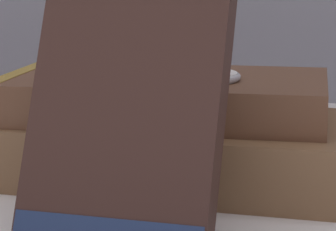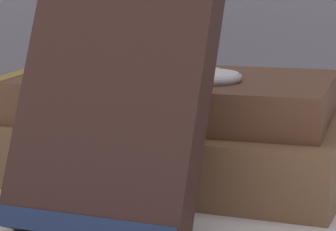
{
  "view_description": "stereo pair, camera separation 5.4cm",
  "coord_description": "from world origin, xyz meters",
  "views": [
    {
      "loc": [
        0.18,
        -0.52,
        0.16
      ],
      "look_at": [
        0.03,
        0.0,
        0.05
      ],
      "focal_mm": 85.0,
      "sensor_mm": 36.0,
      "label": 1
    },
    {
      "loc": [
        0.23,
        -0.5,
        0.16
      ],
      "look_at": [
        0.03,
        0.0,
        0.05
      ],
      "focal_mm": 85.0,
      "sensor_mm": 36.0,
      "label": 2
    }
  ],
  "objects": [
    {
      "name": "pocket_watch",
      "position": [
        0.06,
        0.02,
        0.08
      ],
      "size": [
        0.05,
        0.05,
        0.01
      ],
      "color": "white",
      "rests_on": "book_flat_top"
    },
    {
      "name": "book_flat_bottom",
      "position": [
        0.02,
        0.02,
        0.02
      ],
      "size": [
        0.26,
        0.15,
        0.04
      ],
      "rotation": [
        0.0,
        0.0,
        0.01
      ],
      "color": "brown",
      "rests_on": "ground_plane"
    },
    {
      "name": "book_flat_top",
      "position": [
        0.02,
        0.03,
        0.06
      ],
      "size": [
        0.24,
        0.15,
        0.03
      ],
      "rotation": [
        0.0,
        0.0,
        0.09
      ],
      "color": "brown",
      "rests_on": "book_flat_bottom"
    },
    {
      "name": "ground_plane",
      "position": [
        0.0,
        0.0,
        0.0
      ],
      "size": [
        3.0,
        3.0,
        0.0
      ],
      "primitive_type": "plane",
      "color": "silver"
    },
    {
      "name": "book_leaning_front",
      "position": [
        0.04,
        -0.1,
        0.07
      ],
      "size": [
        0.11,
        0.09,
        0.16
      ],
      "rotation": [
        -0.42,
        0.0,
        0.0
      ],
      "color": "#331E19",
      "rests_on": "ground_plane"
    },
    {
      "name": "reading_glasses",
      "position": [
        -0.05,
        0.19,
        0.0
      ],
      "size": [
        0.11,
        0.06,
        0.0
      ],
      "rotation": [
        0.0,
        0.0,
        0.04
      ],
      "color": "#4C3828",
      "rests_on": "ground_plane"
    }
  ]
}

